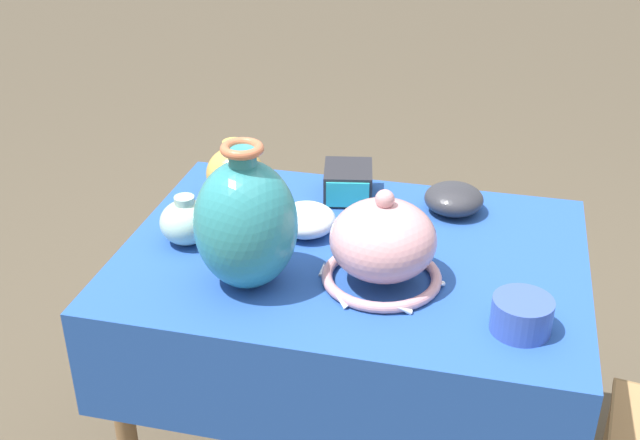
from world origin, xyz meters
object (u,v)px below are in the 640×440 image
(vase_tall_bulbous, at_px, (246,223))
(bowl_shallow_charcoal, at_px, (454,199))
(bowl_shallow_porcelain, at_px, (306,220))
(vase_dome_bell, at_px, (383,246))
(jar_round_celadon, at_px, (186,222))
(pot_squat_cobalt, at_px, (522,315))
(mosaic_tile_box, at_px, (348,182))
(jar_round_ochre, at_px, (235,173))

(vase_tall_bulbous, relative_size, bowl_shallow_charcoal, 2.19)
(vase_tall_bulbous, xyz_separation_m, bowl_shallow_porcelain, (0.06, 0.22, -0.10))
(vase_dome_bell, height_order, jar_round_celadon, vase_dome_bell)
(vase_tall_bulbous, bearing_deg, jar_round_celadon, 145.55)
(vase_tall_bulbous, bearing_deg, pot_squat_cobalt, -4.05)
(jar_round_celadon, height_order, bowl_shallow_porcelain, jar_round_celadon)
(pot_squat_cobalt, distance_m, bowl_shallow_porcelain, 0.53)
(mosaic_tile_box, bearing_deg, vase_tall_bulbous, -116.37)
(pot_squat_cobalt, bearing_deg, jar_round_ochre, 150.48)
(vase_dome_bell, distance_m, bowl_shallow_charcoal, 0.35)
(jar_round_ochre, relative_size, bowl_shallow_porcelain, 1.12)
(bowl_shallow_charcoal, distance_m, jar_round_ochre, 0.51)
(vase_tall_bulbous, distance_m, jar_round_ochre, 0.38)
(pot_squat_cobalt, bearing_deg, vase_tall_bulbous, 175.95)
(vase_dome_bell, bearing_deg, jar_round_ochre, 145.13)
(mosaic_tile_box, bearing_deg, bowl_shallow_porcelain, -115.89)
(bowl_shallow_charcoal, bearing_deg, jar_round_celadon, -153.41)
(mosaic_tile_box, xyz_separation_m, pot_squat_cobalt, (0.41, -0.45, -0.00))
(vase_dome_bell, distance_m, bowl_shallow_porcelain, 0.25)
(bowl_shallow_charcoal, bearing_deg, pot_squat_cobalt, -69.64)
(jar_round_celadon, bearing_deg, jar_round_ochre, 80.75)
(bowl_shallow_charcoal, height_order, pot_squat_cobalt, same)
(bowl_shallow_charcoal, relative_size, pot_squat_cobalt, 1.23)
(jar_round_celadon, height_order, bowl_shallow_charcoal, jar_round_celadon)
(vase_tall_bulbous, height_order, bowl_shallow_charcoal, vase_tall_bulbous)
(vase_tall_bulbous, height_order, jar_round_celadon, vase_tall_bulbous)
(bowl_shallow_charcoal, bearing_deg, jar_round_ochre, -174.08)
(jar_round_celadon, bearing_deg, bowl_shallow_charcoal, 26.59)
(vase_tall_bulbous, bearing_deg, bowl_shallow_porcelain, 73.99)
(vase_dome_bell, relative_size, jar_round_ochre, 1.71)
(vase_tall_bulbous, distance_m, vase_dome_bell, 0.27)
(jar_round_celadon, relative_size, bowl_shallow_porcelain, 0.86)
(jar_round_celadon, relative_size, pot_squat_cobalt, 1.03)
(vase_tall_bulbous, relative_size, bowl_shallow_porcelain, 2.26)
(vase_tall_bulbous, distance_m, bowl_shallow_charcoal, 0.55)
(pot_squat_cobalt, bearing_deg, bowl_shallow_porcelain, 151.24)
(mosaic_tile_box, distance_m, bowl_shallow_porcelain, 0.20)
(mosaic_tile_box, height_order, pot_squat_cobalt, mosaic_tile_box)
(vase_dome_bell, bearing_deg, jar_round_celadon, 172.48)
(bowl_shallow_porcelain, bearing_deg, mosaic_tile_box, 74.91)
(jar_round_ochre, bearing_deg, bowl_shallow_charcoal, 5.92)
(jar_round_celadon, height_order, jar_round_ochre, jar_round_ochre)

